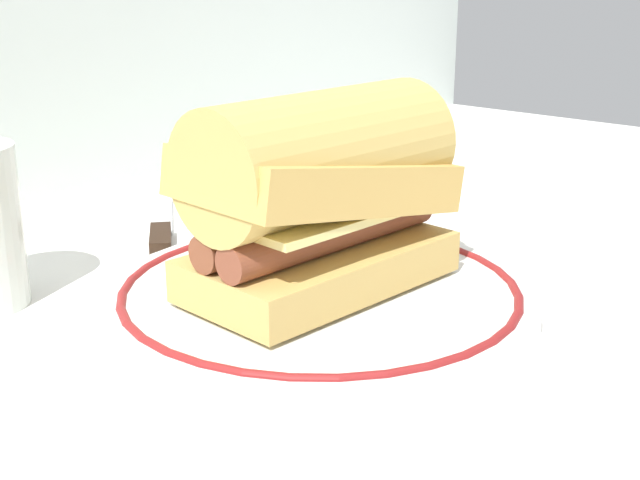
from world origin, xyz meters
The scene contains 4 objects.
ground_plane centered at (0.00, 0.00, 0.00)m, with size 1.50×1.50×0.00m, color silver.
plate centered at (0.01, 0.02, 0.01)m, with size 0.28×0.28×0.01m.
sausage_sandwich centered at (0.01, 0.02, 0.08)m, with size 0.18×0.10×0.12m.
butter_knife centered at (0.04, 0.22, 0.00)m, with size 0.12×0.13×0.01m.
Camera 1 is at (-0.38, -0.31, 0.21)m, focal length 48.66 mm.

